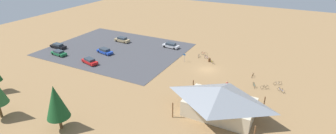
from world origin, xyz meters
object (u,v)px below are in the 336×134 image
at_px(bicycle_purple_lone_east, 207,58).
at_px(visitor_near_lot, 227,85).
at_px(bicycle_white_yard_right, 278,83).
at_px(lot_sign, 184,56).
at_px(trash_bin, 209,60).
at_px(car_black_end_stall, 58,46).
at_px(bicycle_orange_by_bin, 253,75).
at_px(bike_pavilion, 220,99).
at_px(car_tan_inner_stall, 122,40).
at_px(bicycle_black_back_row, 265,87).
at_px(bicycle_yellow_yard_left, 212,62).
at_px(car_blue_front_row, 105,51).
at_px(car_green_second_row, 59,53).
at_px(bicycle_blue_yard_front, 281,90).
at_px(car_silver_near_entry, 171,45).
at_px(bicycle_teal_edge_north, 254,85).
at_px(bicycle_red_front_row, 204,54).
at_px(car_red_mid_lot, 90,61).
at_px(pine_mideast, 56,102).

distance_m(bicycle_purple_lone_east, visitor_near_lot, 15.39).
distance_m(bicycle_white_yard_right, bicycle_purple_lone_east, 18.38).
bearing_deg(lot_sign, trash_bin, -151.61).
height_order(car_black_end_stall, visitor_near_lot, visitor_near_lot).
bearing_deg(bicycle_orange_by_bin, bike_pavilion, 81.78).
distance_m(trash_bin, car_tan_inner_stall, 27.78).
bearing_deg(bicycle_orange_by_bin, bicycle_black_back_row, 125.64).
height_order(bicycle_yellow_yard_left, car_blue_front_row, car_blue_front_row).
xyz_separation_m(car_tan_inner_stall, car_green_second_row, (8.21, 16.06, -0.07)).
distance_m(bicycle_white_yard_right, bicycle_black_back_row, 3.62).
bearing_deg(car_green_second_row, car_black_end_stall, -39.73).
height_order(bicycle_white_yard_right, bicycle_blue_yard_front, bicycle_blue_yard_front).
xyz_separation_m(lot_sign, car_green_second_row, (30.50, 11.09, -0.71)).
distance_m(bicycle_orange_by_bin, car_green_second_row, 48.04).
xyz_separation_m(lot_sign, bicycle_blue_yard_front, (-22.49, 4.75, -1.03)).
relative_size(bike_pavilion, car_blue_front_row, 2.67).
bearing_deg(bicycle_white_yard_right, car_silver_near_entry, -17.71).
relative_size(trash_bin, bicycle_teal_edge_north, 0.54).
relative_size(bicycle_blue_yard_front, visitor_near_lot, 0.81).
distance_m(bicycle_blue_yard_front, car_silver_near_entry, 32.12).
height_order(bicycle_yellow_yard_left, bicycle_blue_yard_front, bicycle_blue_yard_front).
bearing_deg(lot_sign, visitor_near_lot, 146.45).
bearing_deg(trash_bin, car_blue_front_row, 16.03).
height_order(car_blue_front_row, car_green_second_row, car_blue_front_row).
height_order(bicycle_blue_yard_front, bicycle_red_front_row, bicycle_red_front_row).
height_order(bike_pavilion, bicycle_purple_lone_east, bike_pavilion).
distance_m(bicycle_purple_lone_east, car_green_second_row, 38.00).
relative_size(trash_bin, car_silver_near_entry, 0.19).
xyz_separation_m(bicycle_red_front_row, car_tan_inner_stall, (25.05, 1.46, 0.37)).
distance_m(bicycle_blue_yard_front, bicycle_red_front_row, 22.68).
xyz_separation_m(car_black_end_stall, visitor_near_lot, (-47.74, 1.07, 0.20)).
bearing_deg(car_blue_front_row, car_silver_near_entry, -138.76).
height_order(bicycle_black_back_row, bicycle_purple_lone_east, bicycle_black_back_row).
bearing_deg(bicycle_orange_by_bin, bicycle_blue_yard_front, 146.21).
height_order(bike_pavilion, lot_sign, bike_pavilion).
distance_m(bicycle_yellow_yard_left, bicycle_black_back_row, 15.11).
bearing_deg(bicycle_yellow_yard_left, car_red_mid_lot, 28.01).
xyz_separation_m(bicycle_yellow_yard_left, bicycle_black_back_row, (-13.24, 7.29, 0.04)).
relative_size(bike_pavilion, pine_mideast, 1.78).
relative_size(pine_mideast, bicycle_blue_yard_front, 5.21).
distance_m(bike_pavilion, visitor_near_lot, 9.04).
xyz_separation_m(bike_pavilion, bicycle_yellow_yard_left, (7.73, -19.58, -2.51)).
xyz_separation_m(bicycle_teal_edge_north, car_blue_front_row, (38.28, -0.49, 0.35)).
xyz_separation_m(lot_sign, bicycle_teal_edge_north, (-17.48, 5.10, -1.02)).
relative_size(bicycle_purple_lone_east, car_blue_front_row, 0.32).
bearing_deg(visitor_near_lot, bicycle_black_back_row, -151.92).
distance_m(bicycle_red_front_row, car_silver_near_entry, 10.12).
relative_size(bicycle_orange_by_bin, car_tan_inner_stall, 0.38).
xyz_separation_m(trash_bin, bicycle_white_yard_right, (-16.15, 4.95, -0.08)).
xyz_separation_m(trash_bin, pine_mideast, (11.74, 34.93, 4.25)).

